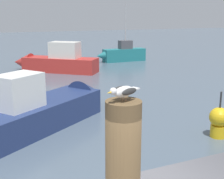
{
  "coord_description": "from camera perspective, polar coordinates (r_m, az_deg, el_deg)",
  "views": [
    {
      "loc": [
        -0.83,
        -2.68,
        3.4
      ],
      "look_at": [
        0.37,
        -0.04,
        2.7
      ],
      "focal_mm": 50.14,
      "sensor_mm": 36.0,
      "label": 1
    }
  ],
  "objects": [
    {
      "name": "mooring_post",
      "position": [
        2.93,
        2.05,
        -10.71
      ],
      "size": [
        0.33,
        0.33,
        0.91
      ],
      "primitive_type": "cylinder",
      "color": "brown",
      "rests_on": "harbor_quay"
    },
    {
      "name": "boat_red",
      "position": [
        19.26,
        -10.58,
        5.06
      ],
      "size": [
        4.9,
        4.43,
        1.92
      ],
      "color": "#B72D28",
      "rests_on": "ground_plane"
    },
    {
      "name": "boat_navy",
      "position": [
        10.07,
        -11.47,
        -3.3
      ],
      "size": [
        5.69,
        4.46,
        1.98
      ],
      "color": "navy",
      "rests_on": "ground_plane"
    },
    {
      "name": "channel_buoy",
      "position": [
        9.32,
        18.92,
        -5.45
      ],
      "size": [
        0.56,
        0.56,
        1.33
      ],
      "color": "yellow",
      "rests_on": "ground_plane"
    },
    {
      "name": "boat_teal",
      "position": [
        23.09,
        1.71,
        6.51
      ],
      "size": [
        3.76,
        0.87,
        4.14
      ],
      "color": "#1E7075",
      "rests_on": "ground_plane"
    },
    {
      "name": "seagull",
      "position": [
        2.75,
        2.05,
        -0.34
      ],
      "size": [
        0.38,
        0.21,
        0.14
      ],
      "color": "tan",
      "rests_on": "mooring_post"
    }
  ]
}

